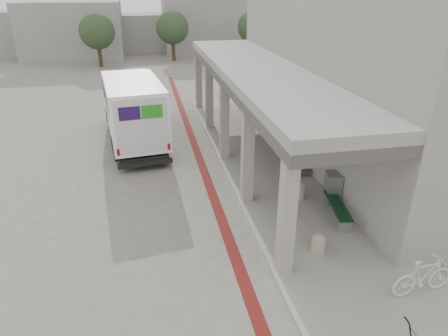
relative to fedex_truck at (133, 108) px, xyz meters
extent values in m
plane|color=#646055|center=(1.80, -7.41, -1.70)|extent=(120.00, 120.00, 0.00)
cube|color=#5D1512|center=(2.80, -5.41, -1.70)|extent=(0.35, 40.00, 0.01)
cube|color=gray|center=(5.80, -7.41, -1.64)|extent=(4.40, 28.00, 0.12)
cube|color=gray|center=(9.15, -2.91, 1.80)|extent=(4.30, 17.00, 7.00)
cube|color=#4B4846|center=(5.40, -2.91, 1.80)|extent=(3.40, 16.90, 0.35)
cube|color=gray|center=(5.40, -2.91, 2.15)|extent=(3.40, 16.90, 0.35)
cube|color=gray|center=(-6.20, 26.59, 1.05)|extent=(10.00, 6.00, 5.50)
cube|color=gray|center=(0.80, 30.59, 0.30)|extent=(8.00, 6.00, 4.00)
cube|color=gray|center=(7.80, 28.59, 1.55)|extent=(9.00, 6.00, 6.50)
cube|color=gray|center=(-12.20, 29.59, 0.55)|extent=(7.00, 5.00, 4.50)
cylinder|color=#38281C|center=(-3.20, 20.59, -0.50)|extent=(0.36, 0.36, 2.40)
sphere|color=#283820|center=(-3.20, 20.59, 1.50)|extent=(3.20, 3.20, 3.20)
cylinder|color=#38281C|center=(3.80, 22.59, -0.50)|extent=(0.36, 0.36, 2.40)
sphere|color=#283820|center=(3.80, 22.59, 1.50)|extent=(3.20, 3.20, 3.20)
cylinder|color=#38281C|center=(11.80, 21.59, -0.50)|extent=(0.36, 0.36, 2.40)
sphere|color=#283820|center=(11.80, 21.59, 1.50)|extent=(3.20, 3.20, 3.20)
cube|color=black|center=(0.01, -0.03, -1.31)|extent=(2.86, 7.08, 0.30)
cube|color=white|center=(0.11, -0.91, 0.22)|extent=(2.94, 5.36, 2.56)
cube|color=white|center=(-0.29, 2.46, 0.07)|extent=(2.56, 2.13, 2.26)
cube|color=white|center=(-0.41, 3.48, -0.77)|extent=(2.22, 0.84, 0.79)
cube|color=black|center=(-0.38, 3.24, 0.61)|extent=(2.21, 0.73, 1.03)
cube|color=black|center=(0.42, -3.55, -1.36)|extent=(2.28, 0.51, 0.18)
cube|color=#261049|center=(-1.15, -0.37, 0.66)|extent=(0.18, 1.37, 0.74)
cube|color=#2B8F1F|center=(-0.98, -1.83, 0.66)|extent=(0.18, 1.37, 0.74)
cube|color=#261049|center=(-0.03, -3.54, 0.81)|extent=(0.83, 0.13, 0.54)
cube|color=#2B8F1F|center=(0.85, -3.43, 0.81)|extent=(0.83, 0.13, 0.54)
cylinder|color=black|center=(-1.32, 2.39, -1.26)|extent=(0.38, 0.91, 0.89)
cylinder|color=black|center=(0.73, 2.63, -1.26)|extent=(0.38, 0.91, 0.89)
cylinder|color=black|center=(-0.79, -2.11, -1.26)|extent=(0.38, 0.91, 0.89)
cylinder|color=black|center=(1.26, -1.87, -1.26)|extent=(0.38, 0.91, 0.89)
cube|color=gray|center=(6.35, -9.54, -1.37)|extent=(0.44, 0.17, 0.43)
cube|color=gray|center=(6.66, -7.87, -1.37)|extent=(0.44, 0.17, 0.43)
cube|color=#10321B|center=(6.35, -8.68, -1.13)|extent=(0.49, 2.02, 0.05)
cube|color=#10321B|center=(6.50, -8.71, -1.13)|extent=(0.49, 2.02, 0.05)
cube|color=#10321B|center=(6.66, -8.73, -1.13)|extent=(0.49, 2.02, 0.05)
cylinder|color=tan|center=(5.16, -10.30, -1.39)|extent=(0.39, 0.39, 0.39)
sphere|color=tan|center=(5.16, -10.30, -1.19)|extent=(0.39, 0.39, 0.39)
cylinder|color=gray|center=(5.77, -7.23, -1.36)|extent=(0.44, 0.44, 0.44)
sphere|color=gray|center=(5.77, -7.23, -1.14)|extent=(0.44, 0.44, 0.44)
cube|color=gray|center=(6.80, -7.69, -1.04)|extent=(0.63, 0.75, 1.10)
imported|color=silver|center=(6.96, -12.40, -1.07)|extent=(1.73, 0.60, 1.02)
camera|label=1|loc=(0.65, -19.03, 5.43)|focal=32.00mm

